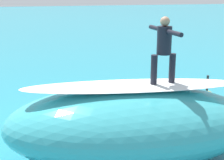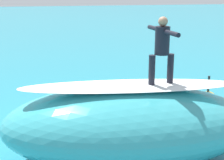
{
  "view_description": "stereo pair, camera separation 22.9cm",
  "coord_description": "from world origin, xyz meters",
  "px_view_note": "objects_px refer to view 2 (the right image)",
  "views": [
    {
      "loc": [
        1.67,
        9.77,
        4.22
      ],
      "look_at": [
        -0.4,
        -0.09,
        1.4
      ],
      "focal_mm": 55.39,
      "sensor_mm": 36.0,
      "label": 1
    },
    {
      "loc": [
        1.44,
        9.81,
        4.22
      ],
      "look_at": [
        -0.4,
        -0.09,
        1.4
      ],
      "focal_mm": 55.39,
      "sensor_mm": 36.0,
      "label": 2
    }
  ],
  "objects_px": {
    "surfer_paddling": "(83,95)",
    "surfboard_riding": "(161,85)",
    "surfer_riding": "(162,46)",
    "buoy_marker": "(207,102)",
    "surfboard_paddling": "(81,99)"
  },
  "relations": [
    {
      "from": "surfer_riding",
      "to": "surfboard_paddling",
      "type": "xyz_separation_m",
      "value": [
        1.46,
        -4.78,
        -2.79
      ]
    },
    {
      "from": "surfboard_riding",
      "to": "buoy_marker",
      "type": "distance_m",
      "value": 3.95
    },
    {
      "from": "surfboard_riding",
      "to": "surfer_paddling",
      "type": "bearing_deg",
      "value": -80.51
    },
    {
      "from": "surfer_riding",
      "to": "surfboard_riding",
      "type": "bearing_deg",
      "value": 0.0
    },
    {
      "from": "surfer_riding",
      "to": "buoy_marker",
      "type": "xyz_separation_m",
      "value": [
        -2.55,
        -2.62,
        -2.45
      ]
    },
    {
      "from": "surfboard_riding",
      "to": "buoy_marker",
      "type": "bearing_deg",
      "value": -141.46
    },
    {
      "from": "surfboard_riding",
      "to": "buoy_marker",
      "type": "xyz_separation_m",
      "value": [
        -2.55,
        -2.62,
        -1.5
      ]
    },
    {
      "from": "surfboard_riding",
      "to": "surfboard_paddling",
      "type": "relative_size",
      "value": 0.99
    },
    {
      "from": "surfboard_riding",
      "to": "surfboard_paddling",
      "type": "bearing_deg",
      "value": -80.27
    },
    {
      "from": "surfboard_riding",
      "to": "surfer_paddling",
      "type": "distance_m",
      "value": 5.15
    },
    {
      "from": "surfer_riding",
      "to": "surfer_paddling",
      "type": "height_order",
      "value": "surfer_riding"
    },
    {
      "from": "buoy_marker",
      "to": "surfer_paddling",
      "type": "bearing_deg",
      "value": -27.34
    },
    {
      "from": "surfboard_riding",
      "to": "buoy_marker",
      "type": "relative_size",
      "value": 1.67
    },
    {
      "from": "surfer_paddling",
      "to": "surfboard_riding",
      "type": "bearing_deg",
      "value": 170.15
    },
    {
      "from": "surfer_riding",
      "to": "buoy_marker",
      "type": "bearing_deg",
      "value": -141.46
    }
  ]
}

